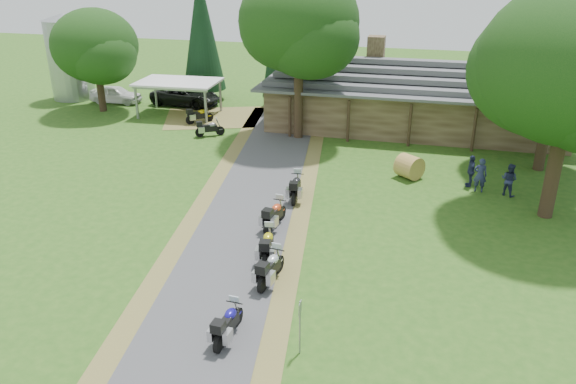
% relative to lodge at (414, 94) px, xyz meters
% --- Properties ---
extents(ground, '(120.00, 120.00, 0.00)m').
position_rel_lodge_xyz_m(ground, '(-6.00, -24.00, -2.45)').
color(ground, '#2B5718').
rests_on(ground, ground).
extents(driveway, '(51.95, 51.95, 0.00)m').
position_rel_lodge_xyz_m(driveway, '(-6.50, -20.00, -2.45)').
color(driveway, '#48484A').
rests_on(driveway, ground).
extents(lodge, '(21.40, 9.40, 4.90)m').
position_rel_lodge_xyz_m(lodge, '(0.00, 0.00, 0.00)').
color(lodge, '#4F3D28').
rests_on(lodge, ground).
extents(silo, '(3.90, 3.90, 7.08)m').
position_rel_lodge_xyz_m(silo, '(-28.85, 1.61, 1.09)').
color(silo, gray).
rests_on(silo, ground).
extents(carport, '(6.28, 4.34, 2.65)m').
position_rel_lodge_xyz_m(carport, '(-17.67, -1.13, -1.13)').
color(carport, silver).
rests_on(carport, ground).
extents(car_white_sedan, '(2.54, 5.55, 1.82)m').
position_rel_lodge_xyz_m(car_white_sedan, '(-24.44, 0.97, -1.54)').
color(car_white_sedan, white).
rests_on(car_white_sedan, ground).
extents(car_dark_suv, '(3.19, 6.41, 2.37)m').
position_rel_lodge_xyz_m(car_dark_suv, '(-18.49, 1.75, -1.26)').
color(car_dark_suv, black).
rests_on(car_dark_suv, ground).
extents(motorcycle_row_a, '(0.75, 1.91, 1.28)m').
position_rel_lodge_xyz_m(motorcycle_row_a, '(-4.60, -26.16, -1.81)').
color(motorcycle_row_a, '#191190').
rests_on(motorcycle_row_a, ground).
extents(motorcycle_row_b, '(0.92, 2.08, 1.38)m').
position_rel_lodge_xyz_m(motorcycle_row_b, '(-4.19, -22.51, -1.76)').
color(motorcycle_row_b, '#B8BCC0').
rests_on(motorcycle_row_b, ground).
extents(motorcycle_row_c, '(0.97, 2.12, 1.39)m').
position_rel_lodge_xyz_m(motorcycle_row_c, '(-4.82, -20.83, -1.75)').
color(motorcycle_row_c, gold).
rests_on(motorcycle_row_c, ground).
extents(motorcycle_row_d, '(0.93, 2.10, 1.39)m').
position_rel_lodge_xyz_m(motorcycle_row_d, '(-5.31, -17.95, -1.76)').
color(motorcycle_row_d, '#E44B22').
rests_on(motorcycle_row_d, ground).
extents(motorcycle_row_e, '(0.89, 2.13, 1.42)m').
position_rel_lodge_xyz_m(motorcycle_row_e, '(-5.13, -14.60, -1.74)').
color(motorcycle_row_e, black).
rests_on(motorcycle_row_e, ground).
extents(motorcycle_carport_a, '(1.78, 1.76, 1.29)m').
position_rel_lodge_xyz_m(motorcycle_carport_a, '(-15.33, -2.88, -1.80)').
color(motorcycle_carport_a, '#D3B509').
rests_on(motorcycle_carport_a, ground).
extents(motorcycle_carport_b, '(1.84, 1.45, 1.23)m').
position_rel_lodge_xyz_m(motorcycle_carport_b, '(-13.39, -5.69, -1.83)').
color(motorcycle_carport_b, slate).
rests_on(motorcycle_carport_b, ground).
extents(person_a, '(0.65, 0.48, 2.19)m').
position_rel_lodge_xyz_m(person_a, '(4.05, -11.26, -1.35)').
color(person_a, '#272E51').
rests_on(person_a, ground).
extents(person_b, '(0.72, 0.67, 2.05)m').
position_rel_lodge_xyz_m(person_b, '(5.48, -11.39, -1.43)').
color(person_b, '#272E51').
rests_on(person_b, ground).
extents(person_c, '(0.45, 0.61, 2.06)m').
position_rel_lodge_xyz_m(person_c, '(3.61, -10.58, -1.42)').
color(person_c, '#272E51').
rests_on(person_c, ground).
extents(hay_bale, '(1.77, 1.78, 1.32)m').
position_rel_lodge_xyz_m(hay_bale, '(0.35, -10.17, -1.79)').
color(hay_bale, olive).
rests_on(hay_bale, ground).
extents(sign_post, '(0.35, 0.06, 1.95)m').
position_rel_lodge_xyz_m(sign_post, '(-2.15, -26.33, -1.47)').
color(sign_post, gray).
rests_on(sign_post, ground).
extents(oak_lodge_left, '(7.70, 7.70, 12.40)m').
position_rel_lodge_xyz_m(oak_lodge_left, '(-7.42, -4.49, 3.75)').
color(oak_lodge_left, '#123710').
rests_on(oak_lodge_left, ground).
extents(oak_lodge_right, '(7.34, 7.34, 10.05)m').
position_rel_lodge_xyz_m(oak_lodge_right, '(7.64, -6.95, 2.57)').
color(oak_lodge_right, '#123710').
rests_on(oak_lodge_right, ground).
extents(oak_driveway, '(8.40, 8.40, 11.75)m').
position_rel_lodge_xyz_m(oak_driveway, '(7.02, -13.59, 3.43)').
color(oak_driveway, '#123710').
rests_on(oak_driveway, ground).
extents(oak_silo, '(6.55, 6.55, 8.28)m').
position_rel_lodge_xyz_m(oak_silo, '(-24.13, -1.63, 1.69)').
color(oak_silo, '#123710').
rests_on(oak_silo, ground).
extents(cedar_near, '(3.52, 3.52, 12.90)m').
position_rel_lodge_xyz_m(cedar_near, '(-10.43, 3.14, 4.00)').
color(cedar_near, black).
rests_on(cedar_near, ground).
extents(cedar_far, '(3.59, 3.59, 10.63)m').
position_rel_lodge_xyz_m(cedar_far, '(-17.64, 3.99, 2.87)').
color(cedar_far, black).
rests_on(cedar_far, ground).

